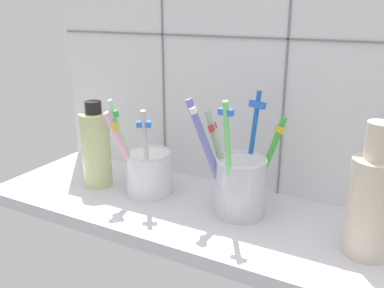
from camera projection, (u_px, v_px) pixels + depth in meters
The scene contains 6 objects.
counter_slab at pixel (187, 212), 64.01cm from camera, with size 64.00×22.00×2.00cm, color silver.
tile_wall_back at pixel (223, 60), 67.30cm from camera, with size 64.00×2.20×45.00cm.
toothbrush_cup_left at pixel (147, 169), 67.17cm from camera, with size 7.93×10.04×15.82cm.
toothbrush_cup_right at pixel (239, 181), 59.93cm from camera, with size 12.02×10.77×17.65cm.
ceramic_vase at pixel (373, 200), 49.50cm from camera, with size 5.76×5.76×16.55cm.
soap_bottle at pixel (96, 148), 69.48cm from camera, with size 4.79×4.79×14.33cm.
Camera 1 is at (28.11, -50.24, 30.83)cm, focal length 39.37 mm.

